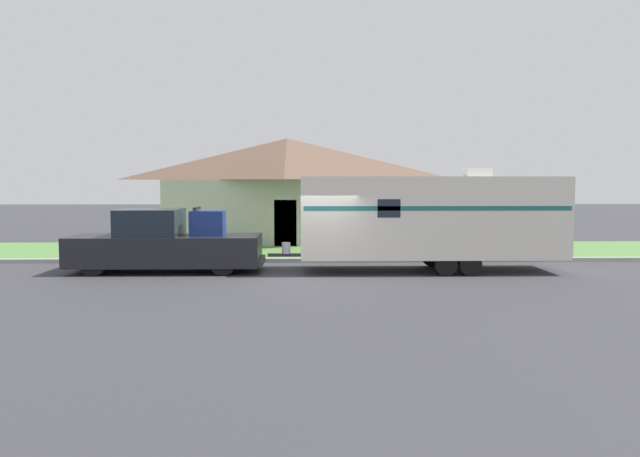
% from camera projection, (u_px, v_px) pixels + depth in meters
% --- Properties ---
extents(ground_plane, '(120.00, 120.00, 0.00)m').
position_uv_depth(ground_plane, '(317.00, 278.00, 18.90)').
color(ground_plane, '#38383D').
extents(curb_strip, '(80.00, 0.30, 0.14)m').
position_uv_depth(curb_strip, '(315.00, 260.00, 22.63)').
color(curb_strip, '#999993').
rests_on(curb_strip, ground_plane).
extents(lawn_strip, '(80.00, 7.00, 0.03)m').
position_uv_depth(lawn_strip, '(314.00, 250.00, 26.28)').
color(lawn_strip, '#568442').
rests_on(lawn_strip, ground_plane).
extents(house_across_street, '(11.95, 7.15, 5.04)m').
position_uv_depth(house_across_street, '(287.00, 187.00, 30.96)').
color(house_across_street, '#B2B2A8').
rests_on(house_across_street, ground_plane).
extents(pickup_truck, '(6.19, 2.07, 2.10)m').
position_uv_depth(pickup_truck, '(165.00, 244.00, 20.13)').
color(pickup_truck, black).
rests_on(pickup_truck, ground_plane).
extents(travel_trailer, '(9.49, 2.49, 3.36)m').
position_uv_depth(travel_trailer, '(430.00, 217.00, 20.26)').
color(travel_trailer, black).
rests_on(travel_trailer, ground_plane).
extents(mailbox, '(0.48, 0.20, 1.32)m').
position_uv_depth(mailbox, '(388.00, 232.00, 23.33)').
color(mailbox, brown).
rests_on(mailbox, ground_plane).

